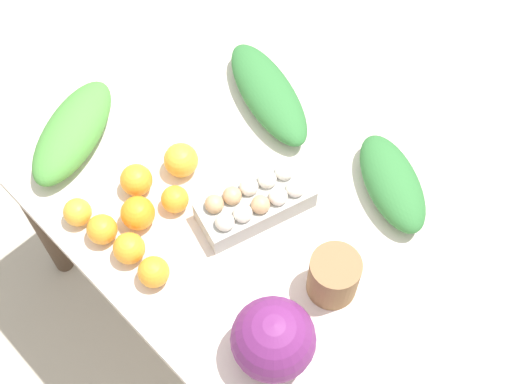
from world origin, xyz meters
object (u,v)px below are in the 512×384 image
at_px(egg_carton, 255,202).
at_px(orange_3, 154,272).
at_px(orange_6, 129,248).
at_px(cabbage_purple, 273,339).
at_px(paper_bag, 334,276).
at_px(orange_2, 181,160).
at_px(orange_1, 136,180).
at_px(orange_0, 138,213).
at_px(orange_4, 77,212).
at_px(greens_bunch_beet_tops, 73,132).
at_px(greens_bunch_dandelion, 392,183).
at_px(greens_bunch_chard, 268,94).
at_px(orange_7, 175,199).
at_px(orange_5, 102,229).

relative_size(egg_carton, orange_3, 4.06).
bearing_deg(orange_6, cabbage_purple, 10.30).
bearing_deg(orange_6, paper_bag, 35.91).
bearing_deg(paper_bag, orange_2, -175.93).
distance_m(orange_1, orange_6, 0.18).
relative_size(orange_0, orange_4, 1.21).
bearing_deg(greens_bunch_beet_tops, greens_bunch_dandelion, 35.17).
relative_size(greens_bunch_chard, greens_bunch_beet_tops, 1.09).
bearing_deg(orange_2, orange_7, -49.66).
xyz_separation_m(paper_bag, greens_bunch_dandelion, (-0.07, 0.28, -0.02)).
bearing_deg(greens_bunch_chard, cabbage_purple, -43.96).
bearing_deg(orange_6, egg_carton, 67.73).
distance_m(greens_bunch_chard, greens_bunch_dandelion, 0.39).
height_order(orange_2, orange_6, orange_2).
height_order(orange_2, orange_7, orange_2).
bearing_deg(greens_bunch_beet_tops, orange_7, 10.74).
bearing_deg(orange_6, orange_5, -170.45).
distance_m(paper_bag, orange_7, 0.41).
bearing_deg(orange_5, egg_carton, 56.40).
xyz_separation_m(egg_carton, paper_bag, (0.25, -0.01, 0.02)).
distance_m(orange_2, orange_3, 0.29).
xyz_separation_m(cabbage_purple, orange_0, (-0.44, 0.00, -0.05)).
distance_m(orange_5, orange_6, 0.08).
bearing_deg(orange_7, orange_1, -161.89).
bearing_deg(orange_4, greens_bunch_beet_tops, 145.15).
relative_size(orange_4, orange_6, 0.91).
xyz_separation_m(paper_bag, orange_3, (-0.29, -0.26, -0.03)).
distance_m(greens_bunch_beet_tops, orange_4, 0.22).
bearing_deg(orange_0, orange_2, 102.92).
relative_size(greens_bunch_beet_tops, orange_0, 4.03).
xyz_separation_m(orange_1, orange_7, (0.10, 0.03, -0.01)).
height_order(paper_bag, greens_bunch_chard, paper_bag).
distance_m(orange_1, orange_7, 0.10).
height_order(cabbage_purple, orange_7, cabbage_purple).
distance_m(greens_bunch_chard, greens_bunch_beet_tops, 0.49).
bearing_deg(orange_2, greens_bunch_chard, 89.17).
xyz_separation_m(paper_bag, greens_bunch_chard, (-0.46, 0.25, -0.02)).
bearing_deg(orange_7, paper_bag, 15.67).
bearing_deg(orange_3, greens_bunch_chard, 107.95).
relative_size(cabbage_purple, greens_bunch_dandelion, 0.64).
height_order(greens_bunch_beet_tops, orange_1, greens_bunch_beet_tops).
bearing_deg(orange_7, orange_2, 130.34).
height_order(greens_bunch_chard, orange_7, greens_bunch_chard).
relative_size(cabbage_purple, greens_bunch_beet_tops, 0.54).
height_order(greens_bunch_beet_tops, orange_5, greens_bunch_beet_tops).
xyz_separation_m(orange_1, orange_2, (0.03, 0.11, 0.00)).
distance_m(paper_bag, greens_bunch_dandelion, 0.29).
bearing_deg(orange_3, orange_6, -178.39).
distance_m(egg_carton, paper_bag, 0.25).
height_order(paper_bag, greens_bunch_dandelion, paper_bag).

